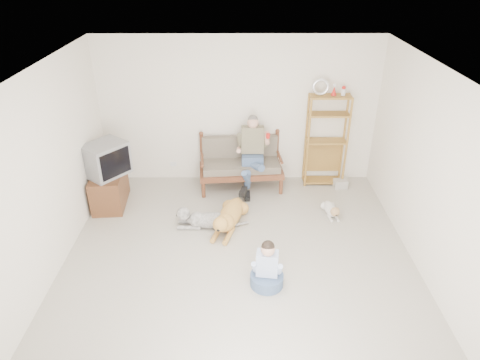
{
  "coord_description": "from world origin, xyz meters",
  "views": [
    {
      "loc": [
        -0.0,
        -4.59,
        3.96
      ],
      "look_at": [
        0.02,
        1.0,
        0.9
      ],
      "focal_mm": 32.0,
      "sensor_mm": 36.0,
      "label": 1
    }
  ],
  "objects_px": {
    "loveseat": "(241,162)",
    "tv_stand": "(109,189)",
    "etagere": "(326,140)",
    "golden_retriever": "(229,217)"
  },
  "relations": [
    {
      "from": "loveseat",
      "to": "etagere",
      "type": "bearing_deg",
      "value": -0.45
    },
    {
      "from": "tv_stand",
      "to": "golden_retriever",
      "type": "distance_m",
      "value": 2.18
    },
    {
      "from": "loveseat",
      "to": "etagere",
      "type": "xyz_separation_m",
      "value": [
        1.55,
        0.12,
        0.39
      ]
    },
    {
      "from": "etagere",
      "to": "tv_stand",
      "type": "xyz_separation_m",
      "value": [
        -3.82,
        -0.76,
        -0.58
      ]
    },
    {
      "from": "loveseat",
      "to": "golden_retriever",
      "type": "bearing_deg",
      "value": -103.57
    },
    {
      "from": "loveseat",
      "to": "tv_stand",
      "type": "relative_size",
      "value": 1.66
    },
    {
      "from": "tv_stand",
      "to": "golden_retriever",
      "type": "xyz_separation_m",
      "value": [
        2.07,
        -0.69,
        -0.13
      ]
    },
    {
      "from": "etagere",
      "to": "tv_stand",
      "type": "relative_size",
      "value": 2.14
    },
    {
      "from": "loveseat",
      "to": "golden_retriever",
      "type": "distance_m",
      "value": 1.38
    },
    {
      "from": "etagere",
      "to": "tv_stand",
      "type": "height_order",
      "value": "etagere"
    }
  ]
}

